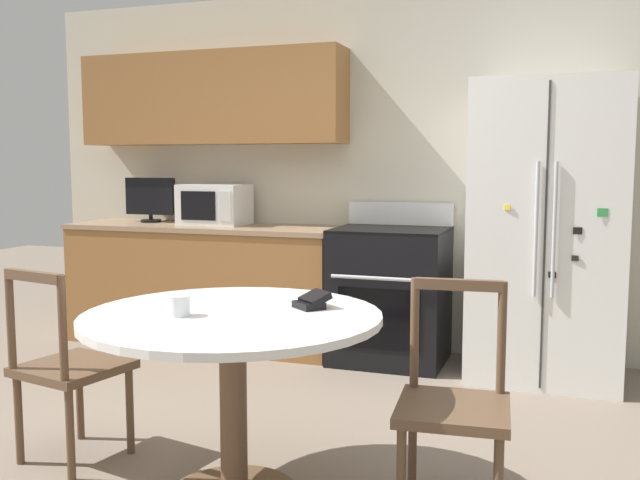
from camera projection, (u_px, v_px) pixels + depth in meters
The scene contains 11 objects.
back_wall at pixel (327, 152), 5.27m from camera, with size 5.20×0.44×2.60m.
kitchen_counter at pixel (206, 284), 5.38m from camera, with size 2.10×0.64×0.90m.
refrigerator at pixel (547, 232), 4.46m from camera, with size 0.92×0.76×1.86m.
oven_range at pixel (390, 294), 4.88m from camera, with size 0.75×0.68×1.08m.
microwave at pixel (215, 204), 5.34m from camera, with size 0.48×0.35×0.30m.
countertop_tv at pixel (150, 198), 5.54m from camera, with size 0.42×0.16×0.35m.
dining_table at pixel (233, 350), 2.85m from camera, with size 1.20×1.20×0.77m.
dining_chair_left at pixel (68, 368), 3.23m from camera, with size 0.50×0.50×0.90m.
dining_chair_right at pixel (454, 406), 2.73m from camera, with size 0.45×0.45×0.90m.
candle_glass at pixel (178, 307), 2.78m from camera, with size 0.09×0.09×0.08m.
wallet at pixel (312, 301), 2.93m from camera, with size 0.17×0.17×0.07m.
Camera 1 is at (1.39, -2.44, 1.37)m, focal length 40.00 mm.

